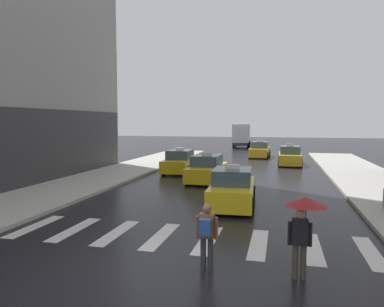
% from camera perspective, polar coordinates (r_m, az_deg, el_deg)
% --- Properties ---
extents(ground_plane, '(160.00, 160.00, 0.00)m').
position_cam_1_polar(ground_plane, '(9.05, -6.46, -18.82)').
color(ground_plane, black).
extents(crosswalk_markings, '(11.30, 2.80, 0.01)m').
position_cam_1_polar(crosswalk_markings, '(11.72, -1.25, -13.12)').
color(crosswalk_markings, silver).
rests_on(crosswalk_markings, ground).
extents(taxi_lead, '(2.10, 4.62, 1.80)m').
position_cam_1_polar(taxi_lead, '(16.00, 6.38, -5.56)').
color(taxi_lead, yellow).
rests_on(taxi_lead, ground).
extents(taxi_second, '(2.01, 4.58, 1.80)m').
position_cam_1_polar(taxi_second, '(22.27, 2.39, -2.54)').
color(taxi_second, yellow).
rests_on(taxi_second, ground).
extents(taxi_third, '(1.98, 4.56, 1.80)m').
position_cam_1_polar(taxi_third, '(26.24, -1.85, -1.39)').
color(taxi_third, yellow).
rests_on(taxi_third, ground).
extents(taxi_fourth, '(1.95, 4.55, 1.80)m').
position_cam_1_polar(taxi_fourth, '(31.73, 15.13, -0.46)').
color(taxi_fourth, gold).
rests_on(taxi_fourth, ground).
extents(taxi_fifth, '(2.08, 4.61, 1.80)m').
position_cam_1_polar(taxi_fifth, '(37.89, 10.62, 0.49)').
color(taxi_fifth, gold).
rests_on(taxi_fifth, ground).
extents(box_truck, '(2.58, 7.63, 3.35)m').
position_cam_1_polar(box_truck, '(51.96, 7.81, 2.98)').
color(box_truck, '#2D2D2D').
rests_on(box_truck, ground).
extents(pedestrian_with_umbrella, '(0.96, 0.96, 1.94)m').
position_cam_1_polar(pedestrian_with_umbrella, '(8.80, 17.19, -9.26)').
color(pedestrian_with_umbrella, '#473D33').
rests_on(pedestrian_with_umbrella, ground).
extents(pedestrian_with_backpack, '(0.55, 0.43, 1.65)m').
position_cam_1_polar(pedestrian_with_backpack, '(9.04, 2.31, -12.23)').
color(pedestrian_with_backpack, '#333338').
rests_on(pedestrian_with_backpack, ground).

